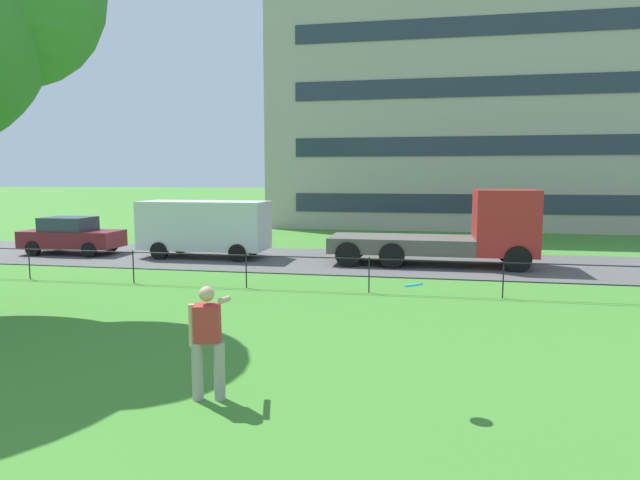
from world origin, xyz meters
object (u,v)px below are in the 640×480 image
person_thrower (208,339)px  panel_van_far_left (205,226)px  flatbed_truck_right (462,232)px  apartment_building_background (470,70)px  frisbee (413,285)px  car_maroon_far_right (71,235)px

person_thrower → panel_van_far_left: (-5.62, 13.36, 0.37)m
panel_van_far_left → flatbed_truck_right: (9.93, -0.21, -0.05)m
panel_van_far_left → apartment_building_background: 22.64m
frisbee → panel_van_far_left: size_ratio=0.08×
frisbee → flatbed_truck_right: 12.66m
person_thrower → flatbed_truck_right: size_ratio=0.23×
frisbee → car_maroon_far_right: size_ratio=0.09×
frisbee → panel_van_far_left: bearing=123.6°
panel_van_far_left → flatbed_truck_right: size_ratio=0.68×
car_maroon_far_right → panel_van_far_left: panel_van_far_left is taller
flatbed_truck_right → apartment_building_background: size_ratio=0.29×
flatbed_truck_right → person_thrower: bearing=-108.2°
person_thrower → apartment_building_background: bearing=79.7°
person_thrower → car_maroon_far_right: 17.43m
panel_van_far_left → car_maroon_far_right: bearing=-178.0°
person_thrower → panel_van_far_left: panel_van_far_left is taller
frisbee → flatbed_truck_right: flatbed_truck_right is taller
frisbee → panel_van_far_left: (-8.51, 12.78, -0.41)m
person_thrower → flatbed_truck_right: (4.32, 13.15, 0.32)m
person_thrower → frisbee: (2.89, 0.58, 0.78)m
panel_van_far_left → apartment_building_background: (11.24, 17.56, 8.81)m
panel_van_far_left → flatbed_truck_right: 9.94m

